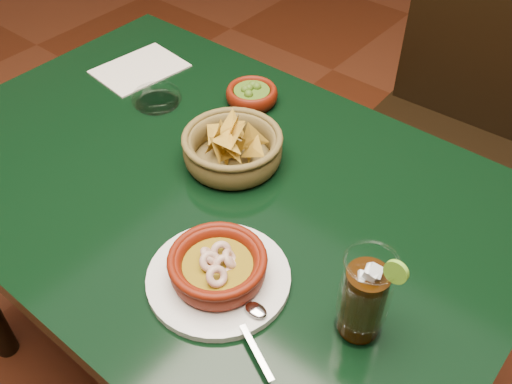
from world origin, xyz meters
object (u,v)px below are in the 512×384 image
Objects in this scene: chip_basket at (232,148)px; cola_drink at (364,297)px; dining_table at (210,213)px; dining_chair at (446,131)px; shrimp_plate at (218,269)px.

chip_basket is 1.28× the size of cola_drink.
chip_basket is (0.01, 0.07, 0.14)m from dining_table.
chip_basket reaches higher than dining_table.
chip_basket is at bearing 82.30° from dining_table.
dining_chair is at bearing 73.00° from chip_basket.
shrimp_plate reaches higher than dining_table.
dining_chair reaches higher than dining_table.
shrimp_plate is 1.31× the size of chip_basket.
dining_table is 0.15m from chip_basket.
dining_table is 6.72× the size of cola_drink.
shrimp_plate is at bearing -42.50° from dining_table.
dining_chair is 0.89m from cola_drink.
shrimp_plate is (-0.02, -0.88, 0.24)m from dining_chair.
cola_drink is (0.41, -0.10, 0.18)m from dining_table.
dining_chair is 4.30× the size of chip_basket.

